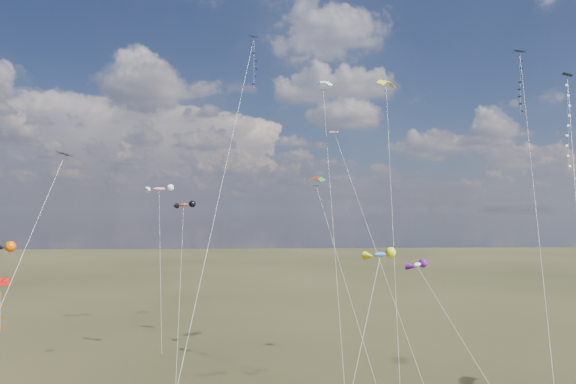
{
  "coord_description": "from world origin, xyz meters",
  "views": [
    {
      "loc": [
        -2.79,
        -30.78,
        17.29
      ],
      "look_at": [
        0.0,
        18.0,
        19.0
      ],
      "focal_mm": 32.0,
      "sensor_mm": 36.0,
      "label": 1
    }
  ],
  "objects": [
    {
      "name": "diamond_navy_tall",
      "position": [
        -3.66,
        15.46,
        28.96
      ],
      "size": [
        5.83,
        23.77,
        33.83
      ],
      "color": "#0C1D4F",
      "rests_on": "ground"
    },
    {
      "name": "diamond_black_high",
      "position": [
        22.78,
        17.36,
        28.42
      ],
      "size": [
        11.17,
        24.79,
        33.41
      ],
      "color": "black",
      "rests_on": "ground"
    },
    {
      "name": "novelty_white_purple",
      "position": [
        10.6,
        11.78,
        12.64
      ],
      "size": [
        6.79,
        9.16,
        13.09
      ],
      "color": "silver",
      "rests_on": "ground"
    },
    {
      "name": "novelty_redwhite_stripe",
      "position": [
        -17.41,
        45.37,
        20.31
      ],
      "size": [
        5.12,
        15.14,
        21.01
      ],
      "color": "red",
      "rests_on": "ground"
    },
    {
      "name": "diamond_black_mid",
      "position": [
        -18.05,
        5.03,
        16.16
      ],
      "size": [
        2.81,
        15.89,
        21.7
      ],
      "color": "black",
      "rests_on": "ground"
    },
    {
      "name": "novelty_blue_yellow",
      "position": [
        6.97,
        10.15,
        13.66
      ],
      "size": [
        6.77,
        10.25,
        14.22
      ],
      "color": "blue",
      "rests_on": "ground"
    },
    {
      "name": "parafoil_blue_white",
      "position": [
        4.96,
        30.11,
        32.43
      ],
      "size": [
        2.31,
        19.99,
        33.27
      ],
      "color": "blue",
      "rests_on": "ground"
    },
    {
      "name": "diamond_navy_right",
      "position": [
        18.91,
        3.73,
        22.52
      ],
      "size": [
        10.21,
        17.88,
        27.18
      ],
      "color": "#071746",
      "rests_on": "ground"
    },
    {
      "name": "diamond_orange_center",
      "position": [
        7.06,
        20.5,
        18.89
      ],
      "size": [
        6.09,
        18.91,
        26.11
      ],
      "color": "orange",
      "rests_on": "ground"
    },
    {
      "name": "parafoil_yellow",
      "position": [
        11.54,
        25.65,
        31.63
      ],
      "size": [
        6.02,
        23.37,
        32.44
      ],
      "color": "yellow",
      "rests_on": "ground"
    },
    {
      "name": "parafoil_tricolor",
      "position": [
        3.35,
        23.38,
        20.54
      ],
      "size": [
        5.46,
        14.0,
        21.19
      ],
      "color": "#DAC204",
      "rests_on": "ground"
    },
    {
      "name": "novelty_orange_black",
      "position": [
        -11.68,
        30.56,
        17.79
      ],
      "size": [
        2.66,
        14.3,
        18.37
      ],
      "color": "#CB5219",
      "rests_on": "ground"
    }
  ]
}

